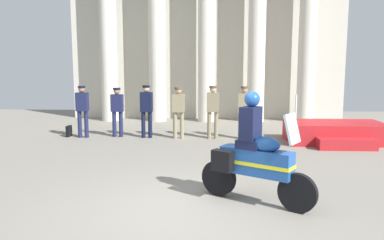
% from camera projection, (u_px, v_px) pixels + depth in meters
% --- Properties ---
extents(ground_plane, '(28.00, 28.00, 0.00)m').
position_uv_depth(ground_plane, '(184.00, 210.00, 6.19)').
color(ground_plane, gray).
extents(colonnade_backdrop, '(11.87, 1.56, 7.91)m').
position_uv_depth(colonnade_backdrop, '(207.00, 23.00, 16.13)').
color(colonnade_backdrop, beige).
rests_on(colonnade_backdrop, ground_plane).
extents(reviewing_stand, '(2.88, 2.09, 1.51)m').
position_uv_depth(reviewing_stand, '(336.00, 133.00, 11.62)').
color(reviewing_stand, '#B21E23').
rests_on(reviewing_stand, ground_plane).
extents(officer_in_row_0, '(0.39, 0.24, 1.68)m').
position_uv_depth(officer_in_row_0, '(82.00, 107.00, 12.35)').
color(officer_in_row_0, '#191E42').
rests_on(officer_in_row_0, ground_plane).
extents(officer_in_row_1, '(0.39, 0.24, 1.61)m').
position_uv_depth(officer_in_row_1, '(117.00, 108.00, 12.48)').
color(officer_in_row_1, '#191E42').
rests_on(officer_in_row_1, ground_plane).
extents(officer_in_row_2, '(0.39, 0.24, 1.70)m').
position_uv_depth(officer_in_row_2, '(146.00, 107.00, 12.31)').
color(officer_in_row_2, black).
rests_on(officer_in_row_2, ground_plane).
extents(officer_in_row_3, '(0.39, 0.24, 1.65)m').
position_uv_depth(officer_in_row_3, '(178.00, 108.00, 12.19)').
color(officer_in_row_3, '#847A5B').
rests_on(officer_in_row_3, ground_plane).
extents(officer_in_row_4, '(0.39, 0.24, 1.69)m').
position_uv_depth(officer_in_row_4, '(213.00, 108.00, 12.16)').
color(officer_in_row_4, '#7A7056').
rests_on(officer_in_row_4, ground_plane).
extents(officer_in_row_5, '(0.39, 0.24, 1.68)m').
position_uv_depth(officer_in_row_5, '(244.00, 108.00, 12.10)').
color(officer_in_row_5, '#847A5B').
rests_on(officer_in_row_5, ground_plane).
extents(motorcycle_with_rider, '(1.84, 1.25, 1.90)m').
position_uv_depth(motorcycle_with_rider, '(252.00, 157.00, 6.43)').
color(motorcycle_with_rider, black).
rests_on(motorcycle_with_rider, ground_plane).
extents(briefcase_on_ground, '(0.10, 0.32, 0.36)m').
position_uv_depth(briefcase_on_ground, '(69.00, 131.00, 12.64)').
color(briefcase_on_ground, black).
rests_on(briefcase_on_ground, ground_plane).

